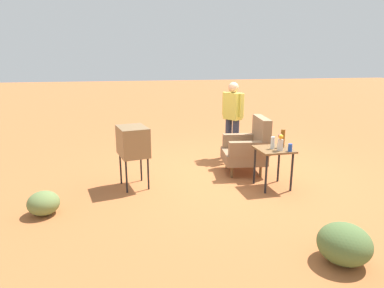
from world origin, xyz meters
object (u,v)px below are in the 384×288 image
object	(u,v)px
side_table	(274,155)
flower_vase	(280,142)
person_standing	(233,116)
bottle_short_clear	(273,143)
armchair	(249,147)
soda_can_blue	(290,148)
tv_on_stand	(133,142)
bottle_tall_amber	(283,138)

from	to	relation	value
side_table	flower_vase	bearing A→B (deg)	14.56
person_standing	bottle_short_clear	distance (m)	1.79
armchair	side_table	world-z (taller)	armchair
flower_vase	bottle_short_clear	bearing A→B (deg)	-151.51
soda_can_blue	bottle_short_clear	bearing A→B (deg)	-136.28
side_table	person_standing	size ratio (longest dim) A/B	0.41
tv_on_stand	soda_can_blue	bearing A→B (deg)	72.43
armchair	person_standing	world-z (taller)	person_standing
soda_can_blue	flower_vase	world-z (taller)	flower_vase
side_table	flower_vase	size ratio (longest dim) A/B	2.54
tv_on_stand	bottle_short_clear	world-z (taller)	tv_on_stand
side_table	armchair	bearing A→B (deg)	-173.24
tv_on_stand	person_standing	bearing A→B (deg)	119.54
armchair	flower_vase	size ratio (longest dim) A/B	4.00
tv_on_stand	bottle_tall_amber	bearing A→B (deg)	78.37
side_table	flower_vase	distance (m)	0.29
armchair	person_standing	bearing A→B (deg)	179.48
person_standing	soda_can_blue	size ratio (longest dim) A/B	13.44
bottle_short_clear	soda_can_blue	xyz separation A→B (m)	(0.21, 0.20, -0.04)
side_table	bottle_tall_amber	xyz separation A→B (m)	(-0.05, 0.17, 0.25)
armchair	bottle_tall_amber	size ratio (longest dim) A/B	3.53
bottle_tall_amber	flower_vase	bearing A→B (deg)	-36.61
bottle_short_clear	bottle_tall_amber	distance (m)	0.22
tv_on_stand	bottle_tall_amber	size ratio (longest dim) A/B	3.43
side_table	bottle_tall_amber	size ratio (longest dim) A/B	2.24
armchair	tv_on_stand	xyz separation A→B (m)	(0.25, -2.16, 0.28)
person_standing	bottle_tall_amber	xyz separation A→B (m)	(1.72, 0.26, -0.11)
person_standing	bottle_tall_amber	bearing A→B (deg)	8.50
soda_can_blue	flower_vase	xyz separation A→B (m)	(-0.08, -0.13, 0.09)
armchair	soda_can_blue	distance (m)	1.08
flower_vase	soda_can_blue	bearing A→B (deg)	57.78
side_table	bottle_short_clear	bearing A→B (deg)	-76.75
side_table	bottle_tall_amber	bearing A→B (deg)	106.26
tv_on_stand	soda_can_blue	distance (m)	2.54
bottle_short_clear	flower_vase	xyz separation A→B (m)	(0.13, 0.07, 0.05)
bottle_short_clear	soda_can_blue	distance (m)	0.29
bottle_short_clear	armchair	bearing A→B (deg)	-175.66
soda_can_blue	flower_vase	bearing A→B (deg)	-122.22
person_standing	tv_on_stand	bearing A→B (deg)	-60.46
side_table	person_standing	distance (m)	1.81
person_standing	flower_vase	world-z (taller)	person_standing
bottle_tall_amber	side_table	bearing A→B (deg)	-73.74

